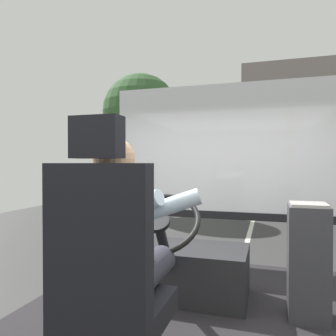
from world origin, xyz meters
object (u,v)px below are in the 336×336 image
driver_seat (109,282)px  steering_console (178,268)px  fare_box (308,261)px  bus_driver (121,240)px

driver_seat → steering_console: size_ratio=1.17×
fare_box → driver_seat: bearing=-131.3°
bus_driver → fare_box: size_ratio=0.97×
fare_box → steering_console: bearing=174.2°
steering_console → fare_box: 0.99m
bus_driver → fare_box: (0.97, 0.97, -0.30)m
bus_driver → fare_box: bus_driver is taller
driver_seat → bus_driver: size_ratio=1.64×
bus_driver → driver_seat: bearing=-90.0°
driver_seat → steering_console: (0.00, 1.20, -0.31)m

